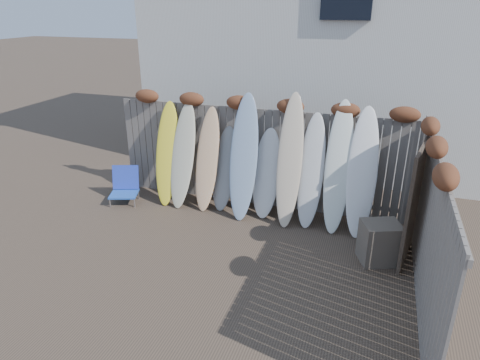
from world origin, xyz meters
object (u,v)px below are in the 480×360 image
(lattice_panel, at_px, (414,204))
(surfboard_0, at_px, (167,154))
(wooden_crate, at_px, (379,242))
(beach_chair, at_px, (125,186))

(lattice_panel, relative_size, surfboard_0, 0.89)
(wooden_crate, xyz_separation_m, surfboard_0, (-4.26, 1.04, 0.69))
(wooden_crate, relative_size, lattice_panel, 0.35)
(lattice_panel, bearing_deg, beach_chair, -173.05)
(lattice_panel, xyz_separation_m, surfboard_0, (-4.69, 0.74, 0.07))
(lattice_panel, bearing_deg, surfboard_0, -177.74)
(beach_chair, distance_m, lattice_panel, 5.61)
(lattice_panel, bearing_deg, wooden_crate, -133.87)
(beach_chair, distance_m, wooden_crate, 5.18)
(wooden_crate, height_order, surfboard_0, surfboard_0)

